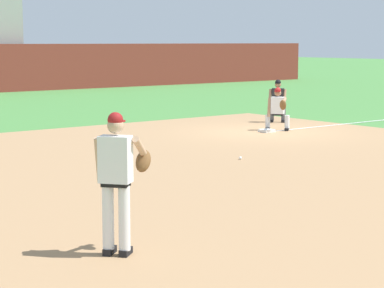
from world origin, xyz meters
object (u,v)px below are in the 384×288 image
at_px(baseball, 240,158).
at_px(umpire, 278,99).
at_px(first_base_bag, 267,131).
at_px(pitcher, 118,174).
at_px(first_baseman, 278,107).

xyz_separation_m(baseball, umpire, (6.42, 5.28, 0.76)).
bearing_deg(umpire, first_base_bag, -141.11).
relative_size(baseball, pitcher, 0.04).
bearing_deg(first_baseman, umpire, 45.50).
xyz_separation_m(baseball, first_baseman, (4.71, 3.54, 0.69)).
height_order(first_base_bag, umpire, umpire).
xyz_separation_m(first_base_bag, pitcher, (-10.67, -8.37, 1.01)).
bearing_deg(first_base_bag, pitcher, -141.89).
bearing_deg(baseball, first_baseman, 36.93).
distance_m(baseball, pitcher, 8.20).
distance_m(pitcher, umpire, 16.45).
height_order(first_base_bag, pitcher, pitcher).
relative_size(first_base_bag, first_baseman, 0.28).
xyz_separation_m(pitcher, umpire, (12.91, 10.18, -0.27)).
bearing_deg(first_base_bag, first_baseman, 7.60).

